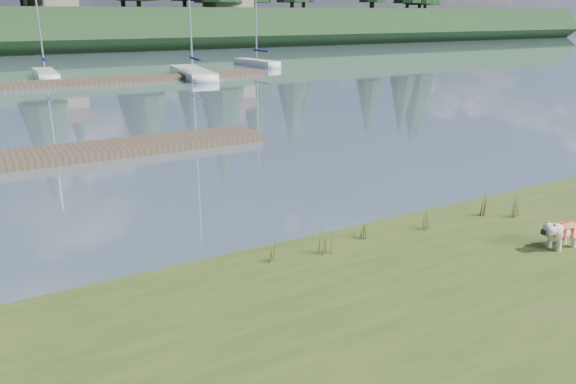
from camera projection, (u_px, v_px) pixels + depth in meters
ground at (57, 85)px, 37.27m from camera, size 200.00×200.00×0.00m
bank at (482, 360)px, 7.48m from camera, size 60.00×9.00×0.35m
ridge at (2, 30)px, 72.01m from camera, size 200.00×20.00×5.00m
bulldog at (563, 230)px, 10.55m from camera, size 0.93×0.43×0.56m
dock_near at (28, 158)px, 17.98m from camera, size 16.00×2.00×0.30m
dock_far at (88, 81)px, 38.17m from camera, size 26.00×2.20×0.30m
sailboat_bg_2 at (45, 73)px, 41.61m from camera, size 1.59×6.92×10.45m
sailboat_bg_3 at (190, 71)px, 42.98m from camera, size 3.23×9.64×13.75m
sailboat_bg_4 at (253, 62)px, 51.08m from camera, size 1.98×6.59×9.74m
weed_0 at (325, 240)px, 10.32m from camera, size 0.17×0.14×0.62m
weed_1 at (361, 230)px, 11.00m from camera, size 0.17×0.14×0.44m
weed_2 at (485, 204)px, 12.23m from camera, size 0.17×0.14×0.62m
weed_3 at (272, 252)px, 9.95m from camera, size 0.17×0.14×0.47m
weed_4 at (426, 220)px, 11.43m from camera, size 0.17×0.14×0.52m
weed_5 at (515, 206)px, 12.17m from camera, size 0.17×0.14×0.61m
mud_lip at (308, 252)px, 11.15m from camera, size 60.00×0.50×0.14m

